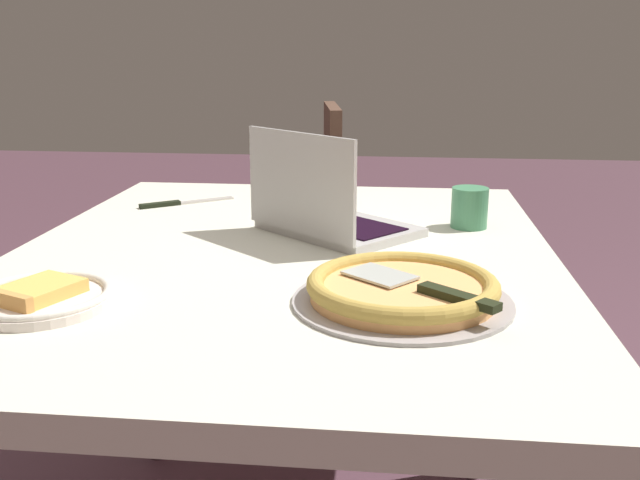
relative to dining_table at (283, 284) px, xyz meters
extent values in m
cube|color=beige|center=(0.00, 0.00, 0.05)|extent=(1.28, 1.01, 0.05)
cylinder|color=#3A2328|center=(0.43, -0.43, -0.32)|extent=(0.06, 0.06, 0.68)
cylinder|color=#3A2328|center=(0.43, 0.43, -0.32)|extent=(0.06, 0.06, 0.68)
cube|color=beige|center=(0.15, -0.09, 0.08)|extent=(0.35, 0.36, 0.02)
cube|color=black|center=(0.15, -0.09, 0.09)|extent=(0.27, 0.28, 0.00)
cube|color=beige|center=(0.06, -0.02, 0.18)|extent=(0.20, 0.23, 0.20)
cube|color=#29588B|center=(0.07, -0.03, 0.18)|extent=(0.18, 0.21, 0.17)
cylinder|color=white|center=(-0.33, 0.31, 0.08)|extent=(0.21, 0.21, 0.01)
torus|color=silver|center=(-0.33, 0.31, 0.09)|extent=(0.21, 0.21, 0.01)
cube|color=#E6B653|center=(-0.33, 0.31, 0.09)|extent=(0.14, 0.12, 0.02)
cube|color=#D1944B|center=(-0.38, 0.33, 0.09)|extent=(0.05, 0.09, 0.03)
cylinder|color=#A7A1A1|center=(-0.26, -0.22, 0.07)|extent=(0.33, 0.33, 0.01)
cylinder|color=#F1AB65|center=(-0.26, -0.22, 0.09)|extent=(0.28, 0.28, 0.02)
torus|color=gold|center=(-0.26, -0.22, 0.10)|extent=(0.29, 0.29, 0.03)
cube|color=#B8BEB6|center=(-0.24, -0.19, 0.10)|extent=(0.12, 0.12, 0.00)
cube|color=black|center=(-0.33, -0.30, 0.10)|extent=(0.10, 0.11, 0.01)
cube|color=beige|center=(0.40, 0.27, 0.07)|extent=(0.12, 0.15, 0.00)
cube|color=black|center=(0.34, 0.35, 0.07)|extent=(0.07, 0.09, 0.01)
cylinder|color=#468D61|center=(0.22, -0.36, 0.11)|extent=(0.08, 0.08, 0.09)
cylinder|color=#4A241A|center=(0.22, -0.36, 0.13)|extent=(0.07, 0.07, 0.01)
cube|color=#513729|center=(1.00, 0.17, -0.19)|extent=(0.44, 0.44, 0.04)
cube|color=#513729|center=(1.02, 0.00, 0.04)|extent=(0.36, 0.09, 0.43)
cylinder|color=#513729|center=(1.14, 0.36, -0.44)|extent=(0.03, 0.03, 0.45)
cylinder|color=#513729|center=(0.80, 0.31, -0.44)|extent=(0.03, 0.03, 0.45)
cylinder|color=#513729|center=(1.19, 0.03, -0.44)|extent=(0.03, 0.03, 0.45)
cylinder|color=#513729|center=(0.85, -0.02, -0.44)|extent=(0.03, 0.03, 0.45)
camera|label=1|loc=(-1.29, -0.21, 0.44)|focal=40.36mm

